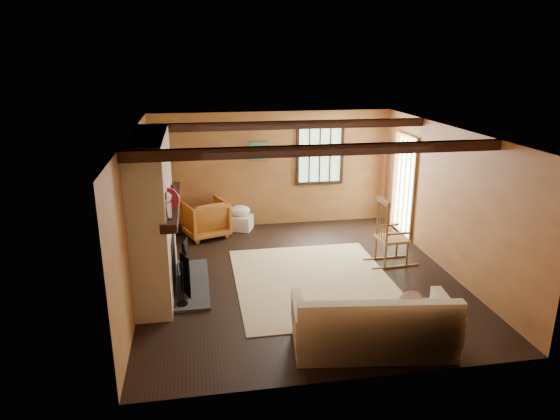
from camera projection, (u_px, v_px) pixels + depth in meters
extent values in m
plane|color=black|center=(299.00, 277.00, 8.20)|extent=(5.50, 5.50, 0.00)
cube|color=#A96B3C|center=(273.00, 169.00, 10.43)|extent=(5.00, 0.02, 2.40)
cube|color=#A96B3C|center=(354.00, 283.00, 5.26)|extent=(5.00, 0.02, 2.40)
cube|color=#A96B3C|center=(136.00, 216.00, 7.44)|extent=(0.02, 5.50, 2.40)
cube|color=#A96B3C|center=(448.00, 200.00, 8.25)|extent=(0.02, 5.50, 2.40)
cube|color=silver|center=(301.00, 131.00, 7.48)|extent=(5.00, 5.50, 0.02)
cube|color=black|center=(320.00, 150.00, 6.38)|extent=(5.00, 0.12, 0.14)
cube|color=black|center=(286.00, 125.00, 8.63)|extent=(5.00, 0.12, 0.14)
cube|color=black|center=(320.00, 154.00, 10.47)|extent=(1.02, 0.06, 1.32)
cube|color=#98C395|center=(320.00, 154.00, 10.50)|extent=(0.90, 0.01, 1.20)
cube|color=black|center=(320.00, 154.00, 10.48)|extent=(0.90, 0.03, 0.02)
cube|color=brown|center=(404.00, 186.00, 9.90)|extent=(0.06, 1.00, 2.06)
cube|color=#98C395|center=(405.00, 186.00, 9.90)|extent=(0.01, 0.80, 1.85)
cube|color=brown|center=(259.00, 151.00, 10.23)|extent=(0.42, 0.03, 0.42)
cube|color=#236A67|center=(259.00, 151.00, 10.22)|extent=(0.36, 0.01, 0.36)
cube|color=#975B3A|center=(153.00, 215.00, 7.48)|extent=(0.50, 2.20, 2.40)
cube|color=black|center=(162.00, 261.00, 7.72)|extent=(0.38, 1.00, 0.85)
cube|color=#3C3B41|center=(191.00, 284.00, 7.91)|extent=(0.55, 1.80, 0.05)
cube|color=black|center=(172.00, 204.00, 7.48)|extent=(0.22, 2.30, 0.12)
cube|color=black|center=(185.00, 275.00, 7.41)|extent=(0.14, 0.30, 0.64)
cube|color=black|center=(185.00, 266.00, 7.72)|extent=(0.05, 0.32, 0.64)
cube|color=black|center=(186.00, 258.00, 8.03)|extent=(0.09, 0.31, 0.64)
cylinder|color=black|center=(182.00, 304.00, 7.20)|extent=(0.16, 0.16, 0.02)
cylinder|color=black|center=(179.00, 285.00, 7.08)|extent=(0.01, 0.01, 0.65)
cylinder|color=black|center=(181.00, 284.00, 7.11)|extent=(0.01, 0.01, 0.65)
cylinder|color=black|center=(183.00, 283.00, 7.14)|extent=(0.01, 0.01, 0.65)
cylinder|color=white|center=(168.00, 211.00, 6.57)|extent=(0.11, 0.11, 0.25)
sphere|color=white|center=(167.00, 197.00, 6.51)|extent=(0.13, 0.13, 0.13)
cylinder|color=#A61323|center=(169.00, 199.00, 7.00)|extent=(0.30, 0.12, 0.31)
cube|color=black|center=(170.00, 197.00, 7.44)|extent=(0.25, 0.20, 0.12)
cylinder|color=black|center=(171.00, 191.00, 7.82)|extent=(0.07, 0.07, 0.09)
cylinder|color=black|center=(172.00, 187.00, 8.04)|extent=(0.07, 0.07, 0.08)
cube|color=beige|center=(314.00, 281.00, 8.05)|extent=(2.50, 3.00, 0.01)
cube|color=tan|center=(392.00, 239.00, 8.62)|extent=(0.49, 0.51, 0.05)
cube|color=brown|center=(384.00, 202.00, 8.38)|extent=(0.08, 0.47, 0.08)
cylinder|color=brown|center=(407.00, 254.00, 8.54)|extent=(0.04, 0.04, 0.44)
cylinder|color=brown|center=(397.00, 246.00, 8.92)|extent=(0.04, 0.04, 0.44)
cylinder|color=brown|center=(385.00, 256.00, 8.46)|extent=(0.04, 0.04, 0.44)
cylinder|color=brown|center=(376.00, 247.00, 8.83)|extent=(0.04, 0.04, 0.44)
cylinder|color=brown|center=(388.00, 224.00, 8.29)|extent=(0.04, 0.04, 0.76)
cylinder|color=brown|center=(378.00, 217.00, 8.66)|extent=(0.04, 0.04, 0.76)
cylinder|color=brown|center=(385.00, 223.00, 8.39)|extent=(0.02, 0.02, 0.63)
cylinder|color=brown|center=(382.00, 221.00, 8.48)|extent=(0.02, 0.02, 0.63)
cylinder|color=brown|center=(380.00, 219.00, 8.57)|extent=(0.02, 0.02, 0.63)
cube|color=brown|center=(399.00, 234.00, 8.36)|extent=(0.43, 0.06, 0.03)
cube|color=brown|center=(387.00, 225.00, 8.78)|extent=(0.43, 0.06, 0.03)
cube|color=brown|center=(395.00, 267.00, 8.57)|extent=(0.86, 0.09, 0.03)
cube|color=brown|center=(386.00, 258.00, 8.94)|extent=(0.86, 0.09, 0.03)
cube|color=white|center=(372.00, 331.00, 6.20)|extent=(2.03, 1.11, 0.43)
cube|color=white|center=(380.00, 323.00, 5.76)|extent=(1.94, 0.39, 0.53)
cube|color=white|center=(299.00, 319.00, 6.11)|extent=(0.25, 0.88, 0.39)
cube|color=white|center=(446.00, 316.00, 6.18)|extent=(0.25, 0.88, 0.39)
ellipsoid|color=white|center=(410.00, 303.00, 6.22)|extent=(0.36, 0.17, 0.35)
cylinder|color=#533723|center=(173.00, 232.00, 10.10)|extent=(0.37, 0.11, 0.11)
cylinder|color=#533723|center=(179.00, 232.00, 10.12)|extent=(0.37, 0.11, 0.11)
cylinder|color=#533723|center=(185.00, 232.00, 10.14)|extent=(0.37, 0.11, 0.11)
cylinder|color=#533723|center=(172.00, 227.00, 10.06)|extent=(0.37, 0.11, 0.11)
cylinder|color=#533723|center=(178.00, 227.00, 10.08)|extent=(0.37, 0.11, 0.11)
cylinder|color=#533723|center=(184.00, 227.00, 10.10)|extent=(0.37, 0.11, 0.11)
cube|color=silver|center=(240.00, 222.00, 10.39)|extent=(0.61, 0.54, 0.30)
ellipsoid|color=white|center=(239.00, 211.00, 10.32)|extent=(0.54, 0.49, 0.22)
imported|color=#BF6026|center=(205.00, 218.00, 9.94)|extent=(1.03, 1.05, 0.75)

